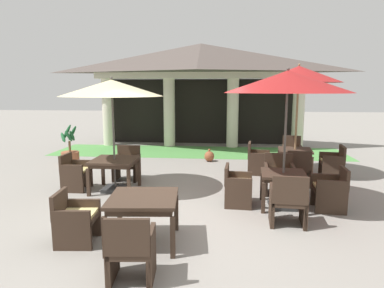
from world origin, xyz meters
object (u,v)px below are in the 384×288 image
Objects in this scene: patio_chair_mid_left_north at (279,175)px; patio_chair_mid_right_east at (333,163)px; patio_table_mid_right at (295,153)px; terracotta_urn at (209,156)px; patio_chair_mid_right_west at (257,159)px; patio_chair_mid_right_north at (292,153)px; patio_chair_mid_left_east at (331,190)px; patio_chair_mid_right_south at (298,169)px; patio_chair_near_foreground_north at (127,165)px; patio_chair_far_back_west at (75,219)px; patio_umbrella_near_foreground at (112,89)px; patio_umbrella_mid_left at (288,83)px; patio_table_far_back at (143,203)px; potted_palm_left_edge at (70,154)px; patio_chair_mid_left_west at (237,186)px; patio_umbrella_mid_right at (299,75)px; patio_table_mid_left at (283,178)px; patio_table_near_foreground at (115,163)px; patio_chair_far_back_south at (131,250)px; patio_chair_mid_left_south at (288,202)px; patio_chair_near_foreground_west at (75,173)px.

patio_chair_mid_left_north is 1.03× the size of patio_chair_mid_right_east.
patio_table_mid_right reaches higher than terracotta_urn.
terracotta_urn is at bearing -58.33° from patio_chair_mid_left_north.
patio_table_mid_right is 1.01m from patio_chair_mid_right_west.
patio_chair_mid_right_east is 0.92× the size of patio_chair_mid_right_north.
patio_chair_mid_right_south reaches higher than patio_chair_mid_left_east.
patio_chair_mid_right_east is at bearing -6.72° from patio_table_mid_right.
patio_chair_far_back_west is at bearing 93.92° from patio_chair_near_foreground_north.
patio_chair_mid_right_north is (0.80, 2.67, -0.00)m from patio_chair_mid_left_north.
patio_chair_mid_right_south is (-0.27, 1.68, 0.00)m from patio_chair_mid_left_east.
patio_umbrella_mid_left reaches higher than patio_umbrella_near_foreground.
patio_chair_mid_left_east is 3.72m from patio_table_far_back.
potted_palm_left_edge reaches higher than patio_chair_mid_left_east.
patio_chair_far_back_west is at bearing 137.00° from patio_chair_mid_right_east.
patio_umbrella_mid_right reaches higher than patio_chair_mid_left_west.
patio_chair_near_foreground_north is 0.96× the size of patio_table_mid_left.
terracotta_urn is at bearing 35.09° from patio_chair_mid_left_east.
patio_chair_mid_left_east is at bearing 107.82° from patio_chair_far_back_west.
patio_umbrella_mid_left is 4.20m from patio_chair_mid_right_north.
patio_umbrella_near_foreground is at bearing 90.00° from patio_table_near_foreground.
terracotta_urn is (-2.50, 0.57, -0.25)m from patio_chair_mid_right_north.
patio_chair_far_back_south is at bearing -21.53° from patio_chair_mid_left_west.
patio_chair_mid_left_east is at bearing -86.71° from patio_umbrella_mid_right.
patio_chair_far_back_west is at bearing -84.75° from patio_table_near_foreground.
terracotta_urn is at bearing 111.30° from patio_chair_mid_left_south.
patio_chair_mid_right_east reaches higher than patio_chair_mid_left_east.
patio_umbrella_near_foreground is at bearing 38.48° from patio_chair_mid_right_north.
patio_chair_mid_left_south is at bearing 69.87° from patio_chair_near_foreground_west.
patio_table_mid_right is (-0.15, 2.66, 0.22)m from patio_chair_mid_left_east.
patio_chair_mid_right_north is (4.53, 1.84, 0.02)m from patio_chair_near_foreground_north.
patio_chair_mid_left_west is (-0.90, 0.06, -0.21)m from patio_table_mid_left.
patio_chair_mid_left_north is at bearing 85.94° from patio_umbrella_mid_left.
patio_chair_near_foreground_west is at bearing -62.75° from potted_palm_left_edge.
patio_chair_mid_right_south reaches higher than patio_chair_mid_left_west.
patio_umbrella_near_foreground is 2.15m from patio_chair_near_foreground_west.
potted_palm_left_edge reaches higher than patio_chair_mid_right_north.
patio_chair_far_back_south is at bearing -134.96° from patio_chair_mid_left_south.
patio_chair_mid_left_west is at bearing 134.77° from patio_chair_mid_left_south.
patio_chair_far_back_south is 0.71× the size of potted_palm_left_edge.
terracotta_urn is (-1.40, 1.44, -0.23)m from patio_chair_mid_right_west.
patio_umbrella_mid_left is 2.20× the size of potted_palm_left_edge.
patio_chair_mid_right_north reaches higher than patio_chair_far_back_south.
patio_umbrella_mid_left is at bearing -11.87° from patio_table_near_foreground.
patio_table_mid_right reaches higher than patio_table_mid_left.
patio_chair_near_foreground_north is at bearing 89.93° from patio_table_near_foreground.
patio_chair_mid_left_south is 3.62m from patio_chair_mid_right_west.
patio_umbrella_mid_left reaches higher than patio_table_near_foreground.
patio_umbrella_mid_left is at bearing -68.51° from terracotta_urn.
patio_chair_near_foreground_west is at bearing 170.52° from patio_table_mid_left.
patio_chair_mid_right_east is (1.73, 2.48, -0.21)m from patio_table_mid_left.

